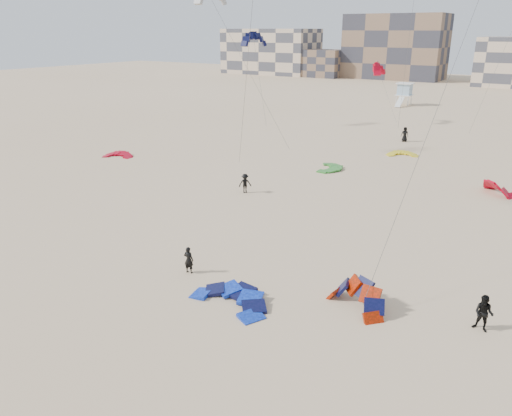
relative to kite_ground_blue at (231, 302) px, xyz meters
The scene contains 17 objects.
ground 4.97m from the kite_ground_blue, 153.86° to the right, with size 320.00×320.00×0.00m, color #D2B48D.
kite_ground_blue is the anchor object (origin of this frame).
kite_ground_orange 6.55m from the kite_ground_blue, 28.13° to the left, with size 3.45×2.54×2.36m, color #F31D00, non-canonical shape.
kite_ground_red 35.45m from the kite_ground_blue, 146.65° to the left, with size 3.18×3.32×0.79m, color red, non-canonical shape.
kite_ground_green 28.46m from the kite_ground_blue, 104.25° to the left, with size 3.58×3.79×0.44m, color #288E34, non-canonical shape.
kite_ground_red_far 29.43m from the kite_ground_blue, 72.10° to the left, with size 3.25×2.80×1.93m, color red, non-canonical shape.
kite_ground_yellow 37.67m from the kite_ground_blue, 93.70° to the left, with size 3.18×3.31×0.64m, color yellow, non-canonical shape.
kitesurfer_main 4.44m from the kite_ground_blue, 160.25° to the left, with size 0.61×0.40×1.66m, color black.
kitesurfer_b 12.48m from the kite_ground_blue, 20.44° to the left, with size 0.91×0.71×1.86m, color black.
kitesurfer_c 18.96m from the kite_ground_blue, 121.53° to the left, with size 1.12×0.64×1.73m, color black.
kitesurfer_e 45.45m from the kite_ground_blue, 95.71° to the left, with size 0.92×0.60×1.89m, color black.
kite_fly_navy 53.16m from the kite_ground_blue, 121.46° to the left, with size 7.20×6.57×12.65m.
kite_fly_red 58.03m from the kite_ground_blue, 102.54° to the left, with size 6.49×5.20×8.54m.
lifeguard_tower_far 79.51m from the kite_ground_blue, 100.68° to the left, with size 2.99×5.68×4.16m.
condo_west_a 148.08m from the kite_ground_blue, 120.23° to the left, with size 30.00×15.00×14.00m, color beige.
condo_west_b 136.54m from the kite_ground_blue, 104.65° to the left, with size 28.00×14.00×18.00m, color #7C604B.
condo_fill_left 137.15m from the kite_ground_blue, 113.41° to the left, with size 12.00×10.00×8.00m, color #7C604B.
Camera 1 is at (18.11, -16.69, 13.65)m, focal length 35.00 mm.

